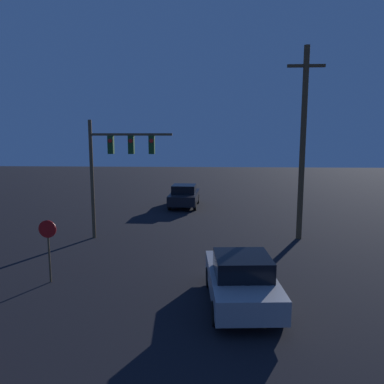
# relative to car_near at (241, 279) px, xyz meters

# --- Properties ---
(car_near) EXTENTS (2.26, 4.55, 1.64)m
(car_near) POSITION_rel_car_near_xyz_m (0.00, 0.00, 0.00)
(car_near) COLOR #99999E
(car_near) RESTS_ON ground_plane
(car_far) EXTENTS (2.16, 4.51, 1.64)m
(car_far) POSITION_rel_car_near_xyz_m (-2.89, 15.97, 0.00)
(car_far) COLOR black
(car_far) RESTS_ON ground_plane
(traffic_signal_mast) EXTENTS (4.19, 0.30, 6.01)m
(traffic_signal_mast) POSITION_rel_car_near_xyz_m (-5.77, 7.31, 3.29)
(traffic_signal_mast) COLOR brown
(traffic_signal_mast) RESTS_ON ground_plane
(stop_sign) EXTENTS (0.63, 0.07, 2.30)m
(stop_sign) POSITION_rel_car_near_xyz_m (-6.74, 1.41, 0.77)
(stop_sign) COLOR brown
(stop_sign) RESTS_ON ground_plane
(utility_pole) EXTENTS (1.80, 0.28, 9.48)m
(utility_pole) POSITION_rel_car_near_xyz_m (3.56, 7.63, 4.10)
(utility_pole) COLOR brown
(utility_pole) RESTS_ON ground_plane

